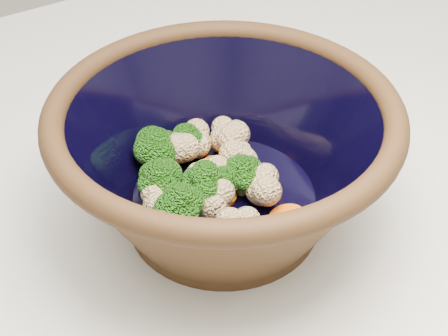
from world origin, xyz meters
name	(u,v)px	position (x,y,z in m)	size (l,w,h in m)	color
mixing_bowl	(224,157)	(-0.08, 0.05, 0.98)	(0.35, 0.35, 0.14)	black
vegetable_pile	(200,174)	(-0.10, 0.06, 0.95)	(0.14, 0.17, 0.05)	#608442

